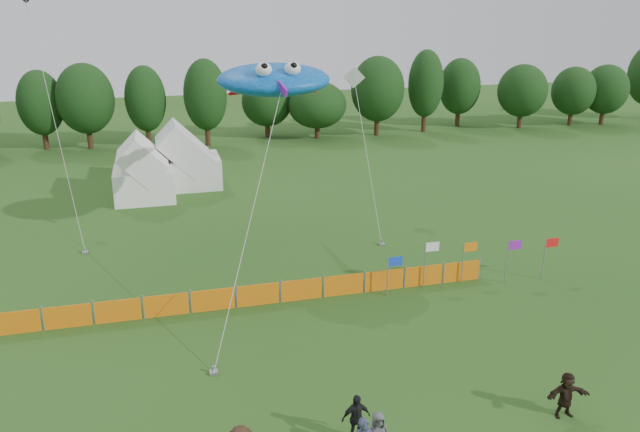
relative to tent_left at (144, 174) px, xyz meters
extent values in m
plane|color=#234C16|center=(6.79, -27.52, -1.81)|extent=(160.00, 160.00, 0.00)
cylinder|color=#382314|center=(-8.93, 18.69, -0.62)|extent=(0.50, 0.50, 2.38)
ellipsoid|color=black|center=(-8.93, 18.69, 2.49)|extent=(4.09, 4.09, 5.35)
cylinder|color=#382314|center=(-4.95, 17.87, -0.52)|extent=(0.50, 0.50, 2.57)
ellipsoid|color=black|center=(-4.95, 17.87, 2.84)|extent=(5.20, 5.20, 5.79)
cylinder|color=#382314|center=(0.35, 17.80, -0.58)|extent=(0.50, 0.50, 2.46)
ellipsoid|color=black|center=(0.35, 17.80, 2.64)|extent=(3.78, 3.78, 5.55)
cylinder|color=#382314|center=(5.81, 16.40, -0.48)|extent=(0.50, 0.50, 2.66)
ellipsoid|color=black|center=(5.81, 16.40, 3.00)|extent=(4.05, 4.05, 5.99)
cylinder|color=#382314|center=(12.07, 19.01, -0.82)|extent=(0.50, 0.50, 1.98)
ellipsoid|color=black|center=(12.07, 19.01, 1.77)|extent=(5.06, 5.06, 4.46)
cylinder|color=#382314|center=(16.78, 17.04, -0.88)|extent=(0.50, 0.50, 1.86)
ellipsoid|color=black|center=(16.78, 17.04, 1.55)|extent=(5.86, 5.86, 4.18)
cylinder|color=#382314|center=(23.07, 16.86, -0.50)|extent=(0.50, 0.50, 2.62)
ellipsoid|color=black|center=(23.07, 16.86, 2.92)|extent=(5.41, 5.41, 5.89)
cylinder|color=#382314|center=(28.57, 17.47, -0.42)|extent=(0.50, 0.50, 2.78)
ellipsoid|color=black|center=(28.57, 17.47, 3.21)|extent=(3.67, 3.67, 6.26)
cylinder|color=#382314|center=(33.46, 19.36, -0.60)|extent=(0.50, 0.50, 2.42)
ellipsoid|color=black|center=(33.46, 19.36, 2.56)|extent=(4.46, 4.46, 5.44)
cylinder|color=#382314|center=(39.48, 16.61, -0.69)|extent=(0.50, 0.50, 2.24)
ellipsoid|color=black|center=(39.48, 16.61, 2.23)|extent=(5.26, 5.26, 5.03)
cylinder|color=#382314|center=(45.88, 16.63, -0.76)|extent=(0.50, 0.50, 2.10)
ellipsoid|color=black|center=(45.88, 16.63, 1.99)|extent=(4.74, 4.74, 4.73)
cylinder|color=#382314|center=(49.64, 16.17, -0.73)|extent=(0.50, 0.50, 2.16)
ellipsoid|color=black|center=(49.64, 16.17, 2.10)|extent=(4.88, 4.88, 4.87)
cube|color=white|center=(0.00, 0.00, -0.71)|extent=(3.98, 3.98, 2.19)
cube|color=silver|center=(2.90, 2.55, -0.70)|extent=(5.03, 4.02, 2.21)
cube|color=orange|center=(-5.15, -18.03, -1.31)|extent=(1.90, 0.06, 1.00)
cube|color=orange|center=(-3.15, -18.03, -1.31)|extent=(1.90, 0.06, 1.00)
cube|color=orange|center=(-1.15, -18.03, -1.31)|extent=(1.90, 0.06, 1.00)
cube|color=orange|center=(0.85, -18.03, -1.31)|extent=(1.90, 0.06, 1.00)
cube|color=orange|center=(2.85, -18.03, -1.31)|extent=(1.90, 0.06, 1.00)
cube|color=orange|center=(4.85, -18.03, -1.31)|extent=(1.90, 0.06, 1.00)
cube|color=orange|center=(6.85, -18.03, -1.31)|extent=(1.90, 0.06, 1.00)
cube|color=orange|center=(8.85, -18.03, -1.31)|extent=(1.90, 0.06, 1.00)
cube|color=orange|center=(10.85, -18.03, -1.31)|extent=(1.90, 0.06, 1.00)
cube|color=orange|center=(12.85, -18.03, -1.31)|extent=(1.90, 0.06, 1.00)
cube|color=orange|center=(14.85, -18.03, -1.31)|extent=(1.90, 0.06, 1.00)
cylinder|color=gray|center=(10.79, -18.59, -0.87)|extent=(0.06, 0.06, 1.89)
cube|color=blue|center=(11.14, -18.59, -0.15)|extent=(0.70, 0.02, 0.45)
cylinder|color=gray|center=(12.79, -18.19, -0.68)|extent=(0.06, 0.06, 2.25)
cube|color=white|center=(13.14, -18.19, 0.22)|extent=(0.70, 0.02, 0.45)
cylinder|color=gray|center=(14.79, -18.20, -0.79)|extent=(0.06, 0.06, 2.04)
cube|color=orange|center=(15.14, -18.20, 0.01)|extent=(0.70, 0.02, 0.45)
cylinder|color=gray|center=(16.79, -18.80, -0.73)|extent=(0.06, 0.06, 2.16)
cube|color=purple|center=(17.14, -18.80, 0.13)|extent=(0.70, 0.02, 0.45)
cylinder|color=gray|center=(18.79, -18.85, -0.76)|extent=(0.06, 0.06, 2.10)
cube|color=red|center=(19.14, -18.85, 0.07)|extent=(0.70, 0.02, 0.45)
imported|color=black|center=(6.23, -27.90, -1.00)|extent=(0.97, 0.47, 1.61)
imported|color=black|center=(13.21, -28.51, -1.01)|extent=(1.51, 0.59, 1.59)
ellipsoid|color=blue|center=(6.95, -11.95, 7.45)|extent=(6.27, 5.15, 1.98)
sphere|color=white|center=(6.24, -13.18, 8.06)|extent=(0.79, 0.79, 0.79)
sphere|color=white|center=(7.65, -13.18, 8.06)|extent=(0.79, 0.79, 0.79)
ellipsoid|color=red|center=(5.44, -11.76, 6.93)|extent=(1.66, 0.73, 0.26)
ellipsoid|color=red|center=(8.46, -11.76, 6.93)|extent=(1.66, 0.73, 0.26)
cube|color=purple|center=(6.95, -14.12, 7.26)|extent=(0.37, 0.96, 0.70)
cylinder|color=#A5A5A5|center=(4.65, -18.44, 2.67)|extent=(4.63, 9.26, 8.98)
cube|color=gray|center=(2.35, -23.05, -1.76)|extent=(0.30, 0.30, 0.10)
cube|color=silver|center=(13.60, -4.46, 6.57)|extent=(1.41, 0.39, 1.41)
cylinder|color=#A5A5A5|center=(13.19, -8.49, 2.38)|extent=(0.84, 8.09, 8.40)
cube|color=gray|center=(12.79, -12.52, -1.76)|extent=(0.30, 0.30, 0.10)
cylinder|color=#A5A5A5|center=(-4.74, -3.66, 4.80)|extent=(3.09, 11.75, 13.24)
cube|color=gray|center=(-3.21, -9.52, -1.76)|extent=(0.30, 0.30, 0.10)
camera|label=1|loc=(1.03, -43.13, 11.00)|focal=35.00mm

